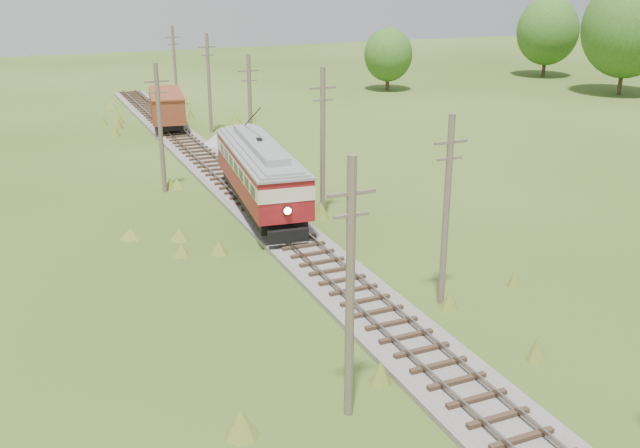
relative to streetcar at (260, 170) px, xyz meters
name	(u,v)px	position (x,y,z in m)	size (l,w,h in m)	color
railbed_main	(257,206)	(0.00, 0.90, -2.60)	(3.60, 96.00, 0.57)	#605B54
streetcar	(260,170)	(0.00, 0.00, 0.00)	(4.61, 13.49, 6.11)	black
gondola	(167,107)	(0.00, 26.63, -0.64)	(4.27, 9.24, 2.95)	black
gravel_pile	(223,140)	(2.75, 17.93, -2.17)	(3.68, 3.90, 1.34)	gray
utility_pole_r_2	(446,210)	(3.30, -15.10, 1.63)	(1.60, 0.30, 8.60)	brown
utility_pole_r_3	(323,142)	(3.20, -2.10, 1.83)	(1.60, 0.30, 9.00)	brown
utility_pole_r_4	(250,110)	(3.00, 10.90, 1.53)	(1.60, 0.30, 8.40)	brown
utility_pole_r_5	(209,82)	(3.40, 23.90, 1.78)	(1.60, 0.30, 8.90)	brown
utility_pole_r_6	(175,67)	(3.20, 36.90, 1.68)	(1.60, 0.30, 8.70)	brown
utility_pole_l_a	(350,289)	(-4.20, -21.10, 1.83)	(1.60, 0.30, 9.00)	brown
utility_pole_l_b	(160,127)	(-4.50, 6.90, 1.63)	(1.60, 0.30, 8.60)	brown
tree_right_4	(628,28)	(54.00, 24.90, 4.95)	(10.50, 10.50, 13.53)	#38281C
tree_right_5	(548,31)	(56.00, 40.90, 3.40)	(8.40, 8.40, 10.82)	#38281C
tree_mid_b	(388,55)	(30.00, 38.90, 1.54)	(5.88, 5.88, 7.57)	#38281C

